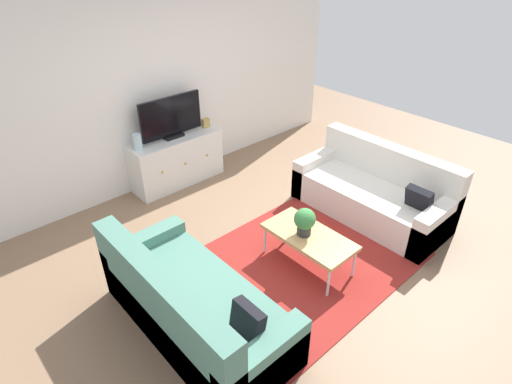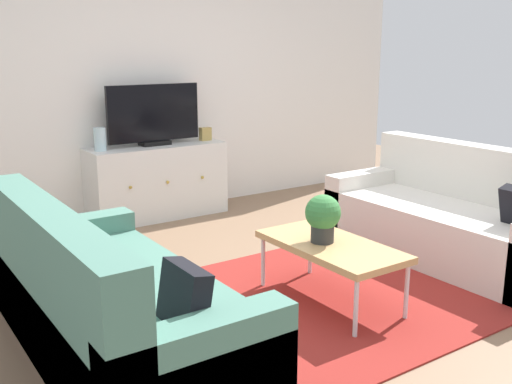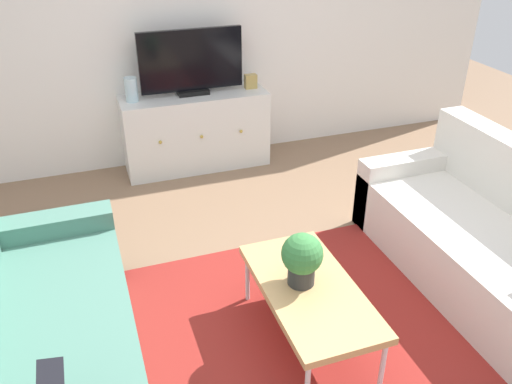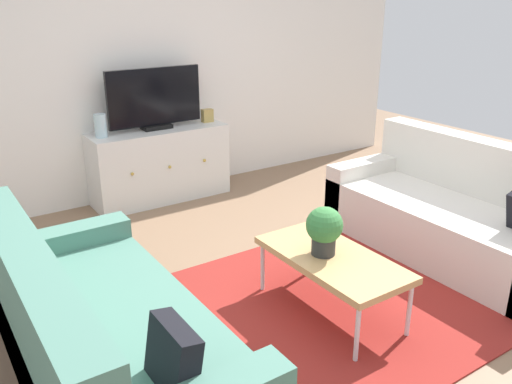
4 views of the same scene
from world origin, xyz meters
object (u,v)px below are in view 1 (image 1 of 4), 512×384
at_px(potted_plant, 304,221).
at_px(tv_console, 177,160).
at_px(glass_vase, 138,142).
at_px(flat_screen_tv, 171,118).
at_px(couch_right_side, 375,193).
at_px(coffee_table, 309,237).
at_px(mantel_clock, 206,123).
at_px(couch_left_side, 189,309).

height_order(potted_plant, tv_console, potted_plant).
bearing_deg(glass_vase, flat_screen_tv, 2.10).
relative_size(couch_right_side, coffee_table, 1.95).
xyz_separation_m(glass_vase, mantel_clock, (1.09, 0.00, -0.04)).
relative_size(potted_plant, mantel_clock, 2.39).
bearing_deg(couch_left_side, coffee_table, -4.31).
bearing_deg(glass_vase, tv_console, -0.00).
distance_m(potted_plant, glass_vase, 2.51).
height_order(tv_console, glass_vase, glass_vase).
relative_size(coffee_table, potted_plant, 3.20).
height_order(potted_plant, glass_vase, glass_vase).
bearing_deg(tv_console, flat_screen_tv, 90.00).
bearing_deg(mantel_clock, coffee_table, -101.46).
xyz_separation_m(couch_right_side, flat_screen_tv, (-1.45, 2.39, 0.71)).
height_order(couch_right_side, potted_plant, couch_right_side).
relative_size(couch_left_side, glass_vase, 9.16).
bearing_deg(glass_vase, mantel_clock, 0.00).
bearing_deg(couch_right_side, mantel_clock, 110.84).
height_order(potted_plant, flat_screen_tv, flat_screen_tv).
relative_size(coffee_table, tv_console, 0.75).
distance_m(couch_right_side, coffee_table, 1.42).
relative_size(couch_left_side, couch_right_side, 1.00).
relative_size(tv_console, mantel_clock, 10.26).
height_order(flat_screen_tv, mantel_clock, flat_screen_tv).
xyz_separation_m(couch_right_side, potted_plant, (-1.44, -0.06, 0.30)).
distance_m(potted_plant, flat_screen_tv, 2.49).
bearing_deg(flat_screen_tv, couch_left_side, -120.84).
bearing_deg(glass_vase, couch_right_side, -49.93).
bearing_deg(couch_left_side, mantel_clock, 50.23).
bearing_deg(potted_plant, glass_vase, 102.80).
distance_m(coffee_table, mantel_clock, 2.57).
bearing_deg(potted_plant, couch_right_side, 2.37).
bearing_deg(mantel_clock, couch_left_side, -129.77).
relative_size(couch_right_side, potted_plant, 6.24).
xyz_separation_m(couch_right_side, tv_console, (-1.45, 2.37, 0.07)).
bearing_deg(couch_right_side, flat_screen_tv, 121.20).
xyz_separation_m(couch_right_side, mantel_clock, (-0.90, 2.37, 0.49)).
relative_size(tv_console, flat_screen_tv, 1.44).
xyz_separation_m(coffee_table, mantel_clock, (0.50, 2.49, 0.40)).
bearing_deg(flat_screen_tv, potted_plant, -89.85).
bearing_deg(flat_screen_tv, glass_vase, -177.90).
distance_m(coffee_table, tv_console, 2.49).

